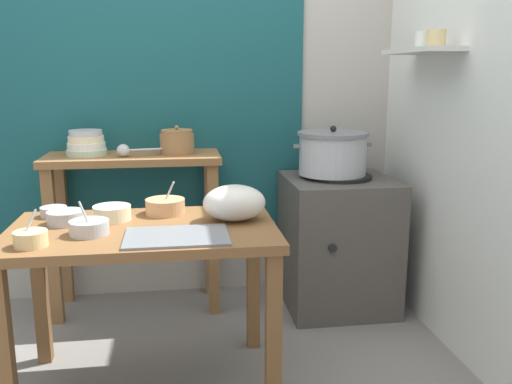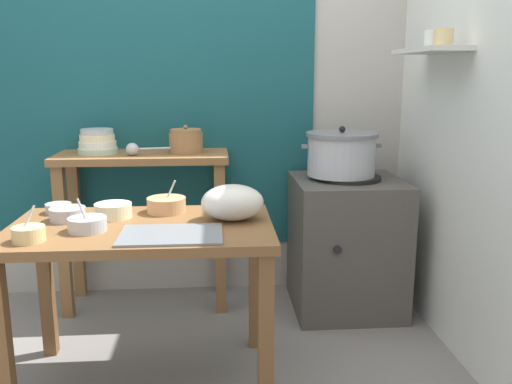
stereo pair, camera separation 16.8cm
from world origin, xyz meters
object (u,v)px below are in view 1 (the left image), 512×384
(clay_pot, at_px, (177,142))
(ladle, at_px, (125,150))
(stove_block, at_px, (338,242))
(plastic_bag, at_px, (234,203))
(prep_bowl_4, at_px, (54,211))
(bowl_stack_enamel, at_px, (86,144))
(serving_tray, at_px, (177,236))
(back_shelf_table, at_px, (135,194))
(prep_bowl_2, at_px, (112,212))
(prep_bowl_5, at_px, (31,238))
(prep_bowl_3, at_px, (165,206))
(prep_bowl_0, at_px, (89,227))
(prep_table, at_px, (144,253))
(steamer_pot, at_px, (333,153))
(prep_bowl_1, at_px, (65,217))

(clay_pot, distance_m, ladle, 0.29)
(stove_block, distance_m, plastic_bag, 1.04)
(prep_bowl_4, bearing_deg, bowl_stack_enamel, 84.59)
(serving_tray, height_order, plastic_bag, plastic_bag)
(plastic_bag, bearing_deg, back_shelf_table, 120.96)
(stove_block, bearing_deg, prep_bowl_2, -153.76)
(plastic_bag, bearing_deg, prep_bowl_2, 171.11)
(prep_bowl_5, bearing_deg, prep_bowl_3, 40.65)
(plastic_bag, xyz_separation_m, prep_bowl_0, (-0.59, -0.13, -0.05))
(serving_tray, bearing_deg, prep_table, 128.98)
(steamer_pot, xyz_separation_m, prep_bowl_5, (-1.41, -0.94, -0.15))
(prep_bowl_2, bearing_deg, prep_table, -43.35)
(prep_bowl_1, relative_size, prep_bowl_2, 0.94)
(prep_table, xyz_separation_m, steamer_pot, (1.02, 0.74, 0.29))
(clay_pot, height_order, prep_bowl_3, clay_pot)
(prep_bowl_2, bearing_deg, ladle, 89.17)
(prep_bowl_1, bearing_deg, steamer_pot, 25.52)
(back_shelf_table, bearing_deg, prep_bowl_1, -107.04)
(steamer_pot, bearing_deg, back_shelf_table, 174.35)
(prep_table, relative_size, steamer_pot, 2.46)
(prep_bowl_0, distance_m, prep_bowl_5, 0.23)
(bowl_stack_enamel, distance_m, prep_bowl_0, 0.97)
(plastic_bag, bearing_deg, clay_pot, 106.31)
(stove_block, bearing_deg, bowl_stack_enamel, 174.17)
(steamer_pot, relative_size, prep_bowl_4, 3.89)
(ladle, distance_m, prep_bowl_5, 1.03)
(prep_table, bearing_deg, prep_bowl_1, 163.38)
(stove_block, bearing_deg, ladle, 177.43)
(clay_pot, height_order, prep_bowl_4, clay_pot)
(serving_tray, bearing_deg, stove_block, 43.99)
(serving_tray, bearing_deg, back_shelf_table, 102.87)
(prep_table, height_order, clay_pot, clay_pot)
(prep_bowl_2, bearing_deg, serving_tray, -47.48)
(clay_pot, xyz_separation_m, prep_bowl_0, (-0.35, -0.93, -0.22))
(prep_bowl_4, relative_size, prep_bowl_5, 0.85)
(prep_bowl_0, xyz_separation_m, prep_bowl_2, (0.07, 0.21, 0.00))
(serving_tray, bearing_deg, prep_bowl_1, 150.00)
(back_shelf_table, height_order, ladle, ladle)
(plastic_bag, xyz_separation_m, prep_bowl_2, (-0.52, 0.08, -0.04))
(clay_pot, xyz_separation_m, prep_bowl_1, (-0.48, -0.75, -0.22))
(bowl_stack_enamel, relative_size, plastic_bag, 0.81)
(prep_table, height_order, prep_bowl_0, prep_bowl_0)
(prep_bowl_0, distance_m, prep_bowl_1, 0.21)
(prep_bowl_2, bearing_deg, prep_bowl_1, -170.30)
(clay_pot, bearing_deg, prep_bowl_3, -95.58)
(prep_bowl_0, distance_m, prep_bowl_4, 0.37)
(prep_bowl_4, bearing_deg, back_shelf_table, 63.61)
(back_shelf_table, distance_m, prep_bowl_0, 0.93)
(ladle, distance_m, prep_bowl_1, 0.73)
(prep_bowl_5, bearing_deg, bowl_stack_enamel, 87.29)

